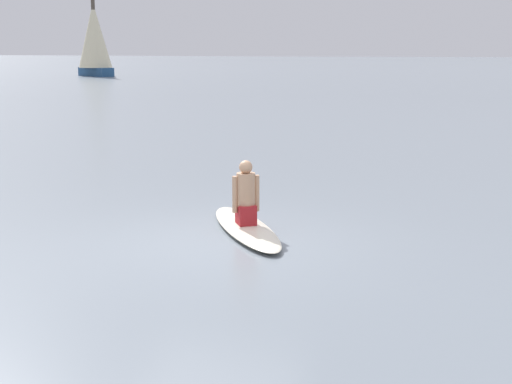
% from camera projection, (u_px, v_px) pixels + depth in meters
% --- Properties ---
extents(ground_plane, '(400.00, 400.00, 0.00)m').
position_uv_depth(ground_plane, '(215.00, 244.00, 10.67)').
color(ground_plane, gray).
extents(surfboard, '(2.95, 2.22, 0.13)m').
position_uv_depth(surfboard, '(246.00, 228.00, 11.36)').
color(surfboard, silver).
rests_on(surfboard, ground).
extents(person_paddler, '(0.44, 0.43, 1.04)m').
position_uv_depth(person_paddler, '(246.00, 195.00, 11.25)').
color(person_paddler, '#A51E23').
rests_on(person_paddler, surfboard).
extents(sailboat_far_left, '(4.56, 4.77, 8.09)m').
position_uv_depth(sailboat_far_left, '(94.00, 38.00, 70.06)').
color(sailboat_far_left, navy).
rests_on(sailboat_far_left, ground).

